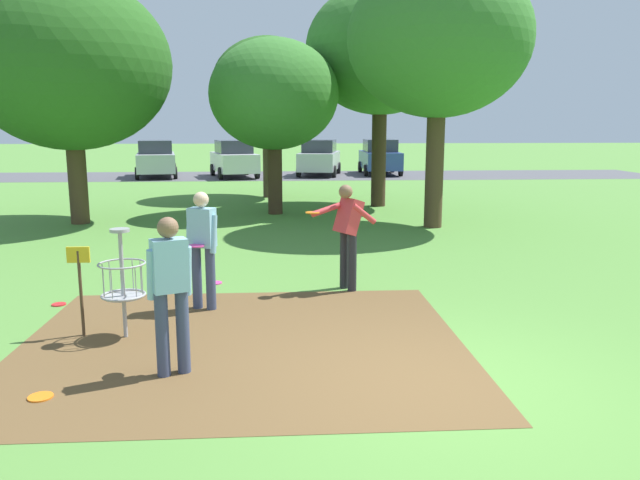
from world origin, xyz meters
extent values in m
plane|color=#518438|center=(0.00, 0.00, 0.00)|extent=(160.00, 160.00, 0.00)
cube|color=brown|center=(-2.10, 1.32, 0.00)|extent=(5.40, 4.64, 0.01)
cylinder|color=#9E9EA3|center=(-3.58, 1.65, 0.68)|extent=(0.05, 0.05, 1.35)
cylinder|color=#9E9EA3|center=(-3.58, 1.65, 1.37)|extent=(0.24, 0.24, 0.04)
torus|color=#9E9EA3|center=(-3.58, 1.65, 0.95)|extent=(0.58, 0.58, 0.02)
torus|color=#9E9EA3|center=(-3.58, 1.65, 0.55)|extent=(0.55, 0.55, 0.03)
cylinder|color=#9E9EA3|center=(-3.58, 1.65, 0.53)|extent=(0.48, 0.48, 0.02)
cylinder|color=gray|center=(-3.34, 1.65, 0.75)|extent=(0.01, 0.01, 0.40)
cylinder|color=gray|center=(-3.39, 1.79, 0.75)|extent=(0.01, 0.01, 0.40)
cylinder|color=gray|center=(-3.51, 1.88, 0.75)|extent=(0.01, 0.01, 0.40)
cylinder|color=gray|center=(-3.65, 1.88, 0.75)|extent=(0.01, 0.01, 0.40)
cylinder|color=gray|center=(-3.77, 1.79, 0.75)|extent=(0.01, 0.01, 0.40)
cylinder|color=gray|center=(-3.82, 1.65, 0.75)|extent=(0.01, 0.01, 0.40)
cylinder|color=gray|center=(-3.77, 1.51, 0.75)|extent=(0.01, 0.01, 0.40)
cylinder|color=gray|center=(-3.65, 1.43, 0.75)|extent=(0.01, 0.01, 0.40)
cylinder|color=gray|center=(-3.51, 1.43, 0.75)|extent=(0.01, 0.01, 0.40)
cylinder|color=gray|center=(-3.39, 1.51, 0.75)|extent=(0.01, 0.01, 0.40)
cylinder|color=#4C3823|center=(-4.13, 1.75, 0.55)|extent=(0.04, 0.04, 1.10)
cube|color=gold|center=(-4.13, 1.75, 1.05)|extent=(0.28, 0.03, 0.20)
cylinder|color=#232328|center=(-0.48, 3.66, 0.46)|extent=(0.14, 0.14, 0.92)
cylinder|color=#232328|center=(-0.59, 3.85, 0.46)|extent=(0.14, 0.14, 0.92)
cube|color=#D1383D|center=(-0.53, 3.76, 1.20)|extent=(0.51, 0.50, 0.60)
sphere|color=brown|center=(-0.58, 3.73, 1.60)|extent=(0.22, 0.22, 0.22)
cylinder|color=#D1383D|center=(-0.87, 3.75, 1.32)|extent=(0.55, 0.37, 0.21)
cylinder|color=orange|center=(-1.12, 3.61, 1.29)|extent=(0.22, 0.22, 0.02)
cylinder|color=#D1383D|center=(-0.30, 3.71, 1.25)|extent=(0.46, 0.32, 0.37)
cylinder|color=#384260|center=(-2.87, 0.38, 0.46)|extent=(0.14, 0.14, 0.92)
cylinder|color=#384260|center=(-2.67, 0.47, 0.46)|extent=(0.14, 0.14, 0.92)
cube|color=#84B7D1|center=(-2.77, 0.43, 1.20)|extent=(0.42, 0.35, 0.56)
sphere|color=brown|center=(-2.77, 0.43, 1.60)|extent=(0.22, 0.22, 0.22)
cylinder|color=#84B7D1|center=(-2.95, 0.37, 1.12)|extent=(0.15, 0.19, 0.55)
cylinder|color=#84B7D1|center=(-2.61, 0.52, 1.12)|extent=(0.15, 0.19, 0.55)
cylinder|color=red|center=(-2.84, 0.59, 0.97)|extent=(0.22, 0.22, 0.02)
cylinder|color=#384260|center=(-2.63, 2.78, 0.46)|extent=(0.14, 0.14, 0.92)
cylinder|color=#384260|center=(-2.83, 2.86, 0.46)|extent=(0.14, 0.14, 0.92)
cube|color=#84B7D1|center=(-2.73, 2.82, 1.20)|extent=(0.41, 0.33, 0.56)
sphere|color=beige|center=(-2.73, 2.82, 1.60)|extent=(0.22, 0.22, 0.22)
cylinder|color=#84B7D1|center=(-2.56, 2.74, 1.12)|extent=(0.14, 0.19, 0.55)
cylinder|color=#84B7D1|center=(-2.92, 2.87, 1.12)|extent=(0.14, 0.19, 0.55)
cylinder|color=#E53D99|center=(-2.79, 2.65, 0.97)|extent=(0.22, 0.22, 0.02)
cylinder|color=orange|center=(-3.99, -0.10, 0.01)|extent=(0.24, 0.24, 0.02)
cylinder|color=#E53D99|center=(-2.73, 4.28, 0.01)|extent=(0.23, 0.23, 0.02)
cylinder|color=red|center=(-4.92, 3.15, 0.01)|extent=(0.20, 0.20, 0.02)
cylinder|color=#4C3823|center=(-7.03, 10.99, 1.11)|extent=(0.49, 0.49, 2.22)
ellipsoid|color=#285B1E|center=(-7.03, 10.99, 4.17)|extent=(5.21, 5.21, 4.43)
cylinder|color=#422D1E|center=(-1.78, 12.48, 1.04)|extent=(0.43, 0.43, 2.09)
ellipsoid|color=#38752D|center=(-1.78, 12.48, 3.49)|extent=(3.75, 3.75, 3.19)
cylinder|color=brown|center=(-2.03, 16.85, 1.27)|extent=(0.44, 0.44, 2.53)
ellipsoid|color=#285B1E|center=(-2.03, 16.85, 4.02)|extent=(3.97, 3.97, 3.37)
cylinder|color=#422D1E|center=(1.57, 14.07, 1.58)|extent=(0.47, 0.47, 3.16)
ellipsoid|color=#38752D|center=(1.57, 14.07, 4.94)|extent=(4.73, 4.73, 4.02)
cylinder|color=#4C3823|center=(2.35, 9.80, 1.51)|extent=(0.46, 0.46, 3.02)
ellipsoid|color=#38752D|center=(2.35, 9.80, 4.73)|extent=(4.57, 4.57, 3.89)
cube|color=#4C4C51|center=(0.00, 26.31, 0.00)|extent=(36.00, 6.00, 0.01)
cube|color=#B2B7BC|center=(-7.86, 25.83, 0.75)|extent=(2.54, 4.46, 0.90)
cube|color=#2D333D|center=(-7.86, 25.83, 1.52)|extent=(1.96, 2.44, 0.64)
cylinder|color=black|center=(-8.98, 26.95, 0.30)|extent=(0.29, 0.62, 0.60)
cylinder|color=black|center=(-7.21, 27.28, 0.30)|extent=(0.29, 0.62, 0.60)
cylinder|color=black|center=(-8.51, 24.39, 0.30)|extent=(0.29, 0.62, 0.60)
cylinder|color=black|center=(-6.74, 24.72, 0.30)|extent=(0.29, 0.62, 0.60)
cube|color=silver|center=(-3.95, 25.66, 0.75)|extent=(2.78, 4.51, 0.90)
cube|color=#2D333D|center=(-3.95, 25.66, 1.52)|extent=(2.08, 2.51, 0.64)
cylinder|color=black|center=(-5.15, 26.69, 0.30)|extent=(0.32, 0.63, 0.60)
cylinder|color=black|center=(-3.40, 27.14, 0.30)|extent=(0.32, 0.63, 0.60)
cylinder|color=black|center=(-4.50, 24.17, 0.30)|extent=(0.32, 0.63, 0.60)
cylinder|color=black|center=(-2.76, 24.62, 0.30)|extent=(0.32, 0.63, 0.60)
cube|color=#B2B7BC|center=(0.42, 26.45, 0.75)|extent=(2.52, 4.45, 0.90)
cube|color=#2D333D|center=(0.42, 26.45, 1.52)|extent=(1.95, 2.43, 0.64)
cylinder|color=black|center=(-0.24, 27.89, 0.30)|extent=(0.28, 0.62, 0.60)
cylinder|color=black|center=(1.53, 27.57, 0.30)|extent=(0.28, 0.62, 0.60)
cylinder|color=black|center=(-0.70, 25.33, 0.30)|extent=(0.28, 0.62, 0.60)
cylinder|color=black|center=(1.07, 25.01, 0.30)|extent=(0.28, 0.62, 0.60)
cube|color=#2D4784|center=(3.68, 26.98, 0.75)|extent=(1.85, 4.22, 0.90)
cube|color=#2D333D|center=(3.68, 26.98, 1.52)|extent=(1.61, 2.20, 0.64)
cylinder|color=black|center=(2.79, 28.29, 0.30)|extent=(0.19, 0.60, 0.60)
cylinder|color=black|center=(4.59, 28.27, 0.30)|extent=(0.19, 0.60, 0.60)
cylinder|color=black|center=(2.76, 25.69, 0.30)|extent=(0.19, 0.60, 0.60)
cylinder|color=black|center=(4.56, 25.67, 0.30)|extent=(0.19, 0.60, 0.60)
camera|label=1|loc=(-1.60, -5.95, 2.65)|focal=34.78mm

